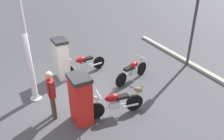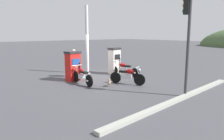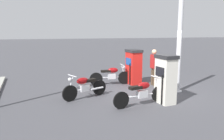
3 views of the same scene
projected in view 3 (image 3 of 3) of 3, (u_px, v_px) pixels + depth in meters
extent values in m
plane|color=#424247|center=(148.00, 92.00, 9.48)|extent=(120.00, 120.00, 0.00)
cube|color=red|center=(134.00, 68.00, 10.76)|extent=(0.60, 0.76, 1.50)
cube|color=#1E478C|center=(128.00, 61.00, 10.60)|extent=(0.09, 0.49, 0.32)
cube|color=#262628|center=(134.00, 51.00, 10.62)|extent=(0.66, 0.84, 0.12)
cylinder|color=black|center=(130.00, 74.00, 10.49)|extent=(0.05, 0.05, 0.98)
cube|color=silver|center=(166.00, 81.00, 7.90)|extent=(0.55, 0.73, 1.56)
cube|color=black|center=(160.00, 72.00, 7.75)|extent=(0.09, 0.47, 0.32)
cube|color=#262628|center=(167.00, 57.00, 7.76)|extent=(0.60, 0.80, 0.12)
cylinder|color=black|center=(162.00, 90.00, 7.65)|extent=(0.05, 0.05, 1.02)
cylinder|color=black|center=(124.00, 78.00, 10.80)|extent=(0.60, 0.08, 0.60)
cylinder|color=black|center=(96.00, 79.00, 10.49)|extent=(0.60, 0.08, 0.60)
cube|color=silver|center=(111.00, 76.00, 10.64)|extent=(0.37, 0.22, 0.24)
cylinder|color=silver|center=(110.00, 77.00, 10.64)|extent=(1.01, 0.10, 0.05)
ellipsoid|color=maroon|center=(113.00, 70.00, 10.61)|extent=(0.49, 0.24, 0.24)
cube|color=black|center=(106.00, 71.00, 10.54)|extent=(0.45, 0.22, 0.10)
cylinder|color=silver|center=(124.00, 71.00, 10.74)|extent=(0.26, 0.05, 0.57)
cylinder|color=silver|center=(122.00, 65.00, 10.67)|extent=(0.06, 0.56, 0.04)
sphere|color=silver|center=(124.00, 67.00, 10.71)|extent=(0.15, 0.15, 0.14)
cylinder|color=silver|center=(100.00, 78.00, 10.65)|extent=(0.55, 0.09, 0.07)
cylinder|color=black|center=(158.00, 94.00, 8.12)|extent=(0.57, 0.18, 0.57)
cylinder|color=black|center=(121.00, 100.00, 7.37)|extent=(0.57, 0.18, 0.57)
cube|color=silver|center=(142.00, 94.00, 7.75)|extent=(0.40, 0.28, 0.24)
cylinder|color=silver|center=(141.00, 96.00, 7.73)|extent=(1.14, 0.32, 0.05)
ellipsoid|color=maroon|center=(144.00, 86.00, 7.74)|extent=(0.52, 0.32, 0.24)
cube|color=black|center=(136.00, 88.00, 7.58)|extent=(0.47, 0.30, 0.10)
cylinder|color=silver|center=(158.00, 86.00, 8.05)|extent=(0.26, 0.10, 0.57)
cylinder|color=silver|center=(156.00, 77.00, 7.95)|extent=(0.16, 0.55, 0.04)
sphere|color=silver|center=(159.00, 80.00, 8.02)|extent=(0.17, 0.17, 0.14)
cylinder|color=silver|center=(124.00, 98.00, 7.57)|extent=(0.55, 0.19, 0.07)
cylinder|color=black|center=(70.00, 93.00, 8.15)|extent=(0.56, 0.30, 0.59)
cylinder|color=black|center=(99.00, 87.00, 8.99)|extent=(0.56, 0.30, 0.59)
cube|color=silver|center=(84.00, 88.00, 8.52)|extent=(0.41, 0.33, 0.24)
cylinder|color=silver|center=(85.00, 89.00, 8.56)|extent=(0.92, 0.45, 0.05)
ellipsoid|color=maroon|center=(82.00, 81.00, 8.43)|extent=(0.53, 0.40, 0.24)
cube|color=black|center=(90.00, 80.00, 8.65)|extent=(0.48, 0.36, 0.10)
cylinder|color=silver|center=(71.00, 85.00, 8.13)|extent=(0.26, 0.14, 0.57)
cylinder|color=silver|center=(72.00, 76.00, 8.12)|extent=(0.26, 0.53, 0.04)
sphere|color=silver|center=(70.00, 80.00, 8.08)|extent=(0.19, 0.19, 0.14)
cylinder|color=silver|center=(97.00, 88.00, 8.77)|extent=(0.53, 0.29, 0.07)
cylinder|color=#473828|center=(152.00, 76.00, 10.63)|extent=(0.14, 0.14, 0.80)
cylinder|color=#473828|center=(155.00, 77.00, 10.44)|extent=(0.14, 0.14, 0.80)
cube|color=maroon|center=(154.00, 62.00, 10.41)|extent=(0.22, 0.37, 0.60)
cylinder|color=maroon|center=(151.00, 60.00, 10.63)|extent=(0.09, 0.09, 0.57)
cylinder|color=maroon|center=(157.00, 62.00, 10.19)|extent=(0.09, 0.09, 0.57)
sphere|color=tan|center=(154.00, 52.00, 10.34)|extent=(0.23, 0.23, 0.22)
ellipsoid|color=#847051|center=(87.00, 86.00, 9.60)|extent=(0.37, 0.37, 0.19)
cylinder|color=#847051|center=(85.00, 85.00, 9.65)|extent=(0.08, 0.08, 0.14)
sphere|color=#847051|center=(84.00, 81.00, 9.64)|extent=(0.12, 0.12, 0.09)
cone|color=orange|center=(83.00, 81.00, 9.67)|extent=(0.07, 0.07, 0.04)
cone|color=#847051|center=(90.00, 86.00, 9.52)|extent=(0.10, 0.10, 0.07)
cylinder|color=orange|center=(86.00, 90.00, 9.60)|extent=(0.02, 0.02, 0.10)
cylinder|color=orange|center=(87.00, 89.00, 9.65)|extent=(0.02, 0.02, 0.10)
cylinder|color=silver|center=(180.00, 39.00, 9.17)|extent=(0.20, 0.20, 4.31)
cylinder|color=silver|center=(177.00, 91.00, 9.54)|extent=(0.40, 0.40, 0.04)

